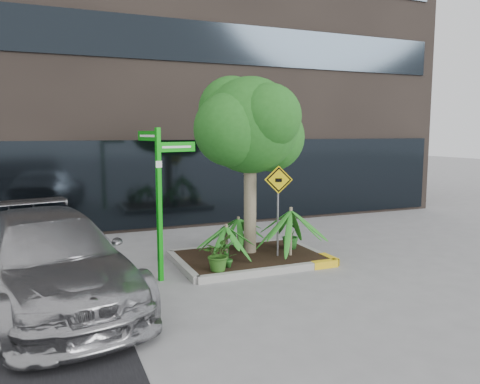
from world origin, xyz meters
name	(u,v)px	position (x,y,z in m)	size (l,w,h in m)	color
ground	(247,266)	(0.00, 0.00, 0.00)	(80.00, 80.00, 0.00)	gray
building	(169,8)	(0.50, 8.50, 7.50)	(18.00, 8.00, 15.00)	#2D2621
planter	(252,257)	(0.23, 0.27, 0.10)	(3.35, 2.36, 0.15)	#9E9E99
tree	(250,126)	(0.31, 0.56, 3.08)	(2.81, 2.50, 4.22)	gray
palm_front	(291,210)	(1.04, -0.08, 1.19)	(1.25, 1.25, 1.38)	gray
palm_left	(226,227)	(-0.43, 0.16, 0.88)	(0.88, 0.88, 0.98)	gray
palm_back	(238,219)	(0.26, 1.14, 0.84)	(0.83, 0.83, 0.93)	gray
parked_car	(50,260)	(-4.02, -0.82, 0.78)	(2.18, 5.36, 1.55)	#A3A3A7
shrub_a	(217,254)	(-0.89, -0.55, 0.50)	(0.63, 0.63, 0.70)	#2A5C1A
shrub_b	(290,234)	(1.33, 0.47, 0.50)	(0.39, 0.39, 0.70)	#20631D
shrub_c	(228,253)	(-0.60, -0.42, 0.44)	(0.30, 0.30, 0.58)	#24651F
shrub_d	(246,233)	(0.44, 1.04, 0.48)	(0.37, 0.37, 0.66)	#1E5619
street_sign_post	(160,187)	(-1.96, -0.23, 1.87)	(1.03, 0.87, 3.02)	#0D9610
cattle_sign	(278,195)	(0.76, 0.00, 1.54)	(0.59, 0.25, 2.05)	slate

